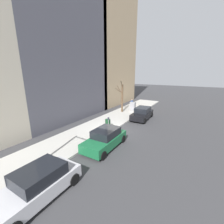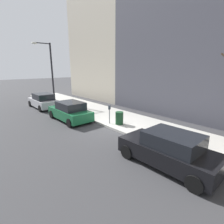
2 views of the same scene
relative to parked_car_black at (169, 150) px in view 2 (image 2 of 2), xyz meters
name	(u,v)px [view 2 (image 2 of 2)]	position (x,y,z in m)	size (l,w,h in m)	color
ground_plane	(108,128)	(1.04, 5.37, -0.74)	(120.00, 120.00, 0.00)	#38383A
sidewalk	(128,121)	(3.04, 5.37, -0.66)	(4.00, 36.00, 0.15)	#B2AFA8
parked_car_black	(169,150)	(0.00, 0.00, 0.00)	(2.04, 4.26, 1.52)	black
parked_car_green	(70,111)	(-0.08, 8.75, 0.00)	(1.96, 4.22, 1.52)	#196038
parked_car_silver	(43,101)	(-0.12, 14.60, 0.00)	(1.95, 4.21, 1.52)	#B7B7BC
parking_meter	(109,112)	(1.49, 5.76, 0.24)	(0.14, 0.10, 1.35)	slate
streetlamp	(49,68)	(1.33, 15.87, 3.28)	(1.97, 0.32, 6.50)	black
trash_bin	(119,118)	(1.94, 5.19, -0.14)	(0.56, 0.56, 0.90)	#14381E
office_tower_right	(119,30)	(11.66, 15.99, 8.43)	(10.23, 10.23, 18.33)	#BCB29E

